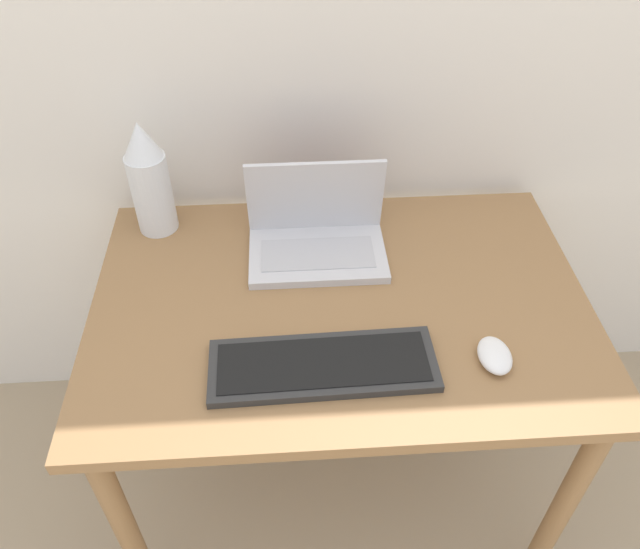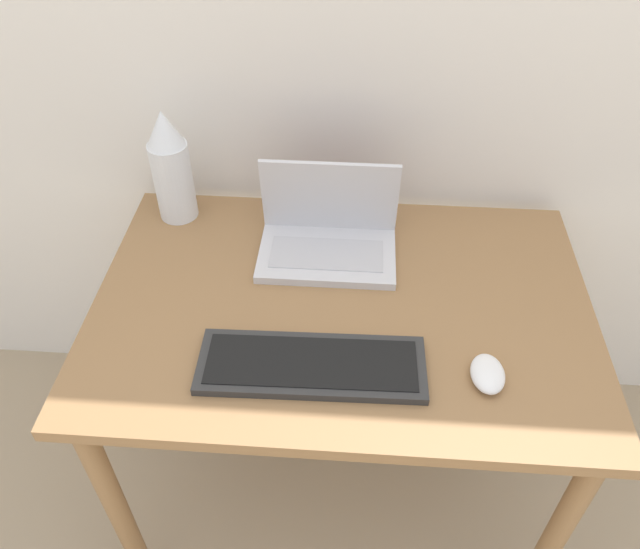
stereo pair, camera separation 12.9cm
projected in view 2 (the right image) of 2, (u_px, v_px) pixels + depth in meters
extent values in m
cube|color=olive|center=(342.00, 306.00, 1.39)|extent=(1.10, 0.75, 0.03)
cylinder|color=olive|center=(117.00, 508.00, 1.43)|extent=(0.05, 0.05, 0.72)
cylinder|color=olive|center=(554.00, 539.00, 1.38)|extent=(0.05, 0.05, 0.72)
cylinder|color=olive|center=(182.00, 309.00, 1.90)|extent=(0.05, 0.05, 0.72)
cylinder|color=olive|center=(510.00, 327.00, 1.85)|extent=(0.05, 0.05, 0.72)
cube|color=silver|center=(327.00, 255.00, 1.48)|extent=(0.32, 0.20, 0.02)
cube|color=#B7B7BC|center=(327.00, 254.00, 1.46)|extent=(0.26, 0.11, 0.00)
cube|color=silver|center=(330.00, 196.00, 1.46)|extent=(0.32, 0.04, 0.20)
cube|color=black|center=(330.00, 193.00, 1.47)|extent=(0.28, 0.03, 0.17)
cube|color=#2D2D2D|center=(312.00, 365.00, 1.23)|extent=(0.45, 0.17, 0.02)
cube|color=black|center=(312.00, 362.00, 1.23)|extent=(0.42, 0.14, 0.00)
ellipsoid|color=white|center=(488.00, 374.00, 1.21)|extent=(0.07, 0.10, 0.03)
cylinder|color=white|center=(174.00, 181.00, 1.54)|extent=(0.10, 0.10, 0.20)
cone|color=white|center=(163.00, 128.00, 1.44)|extent=(0.09, 0.09, 0.09)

